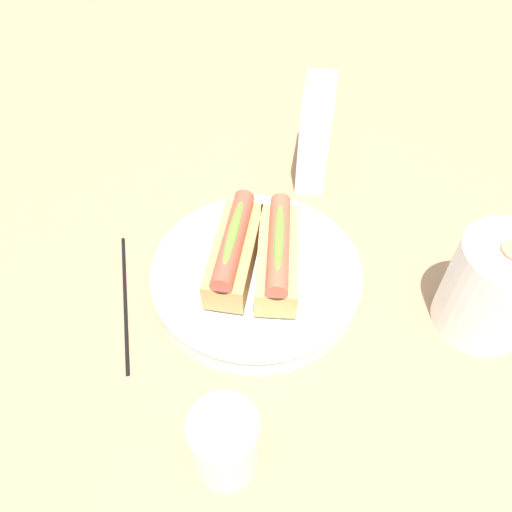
{
  "coord_description": "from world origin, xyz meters",
  "views": [
    {
      "loc": [
        0.42,
        -0.02,
        0.53
      ],
      "look_at": [
        0.01,
        -0.0,
        0.06
      ],
      "focal_mm": 35.02,
      "sensor_mm": 36.0,
      "label": 1
    }
  ],
  "objects_px": {
    "serving_bowl": "(256,275)",
    "hotdog_back": "(278,254)",
    "hotdog_front": "(234,250)",
    "napkin_box": "(316,133)",
    "chopstick_near": "(125,299)",
    "water_glass": "(225,445)",
    "paper_towel_roll": "(493,288)"
  },
  "relations": [
    {
      "from": "hotdog_back",
      "to": "serving_bowl",
      "type": "bearing_deg",
      "value": -100.2
    },
    {
      "from": "hotdog_back",
      "to": "water_glass",
      "type": "distance_m",
      "value": 0.23
    },
    {
      "from": "water_glass",
      "to": "chopstick_near",
      "type": "distance_m",
      "value": 0.25
    },
    {
      "from": "chopstick_near",
      "to": "paper_towel_roll",
      "type": "bearing_deg",
      "value": 74.92
    },
    {
      "from": "hotdog_front",
      "to": "chopstick_near",
      "type": "xyz_separation_m",
      "value": [
        0.02,
        -0.14,
        -0.06
      ]
    },
    {
      "from": "serving_bowl",
      "to": "hotdog_back",
      "type": "distance_m",
      "value": 0.05
    },
    {
      "from": "water_glass",
      "to": "napkin_box",
      "type": "distance_m",
      "value": 0.48
    },
    {
      "from": "hotdog_back",
      "to": "hotdog_front",
      "type": "bearing_deg",
      "value": -100.2
    },
    {
      "from": "hotdog_front",
      "to": "chopstick_near",
      "type": "distance_m",
      "value": 0.16
    },
    {
      "from": "hotdog_front",
      "to": "napkin_box",
      "type": "xyz_separation_m",
      "value": [
        -0.22,
        0.13,
        0.01
      ]
    },
    {
      "from": "chopstick_near",
      "to": "serving_bowl",
      "type": "bearing_deg",
      "value": 87.55
    },
    {
      "from": "serving_bowl",
      "to": "paper_towel_roll",
      "type": "bearing_deg",
      "value": 76.35
    },
    {
      "from": "serving_bowl",
      "to": "water_glass",
      "type": "height_order",
      "value": "water_glass"
    },
    {
      "from": "hotdog_front",
      "to": "paper_towel_roll",
      "type": "xyz_separation_m",
      "value": [
        0.07,
        0.3,
        -0.0
      ]
    },
    {
      "from": "hotdog_back",
      "to": "paper_towel_roll",
      "type": "xyz_separation_m",
      "value": [
        0.06,
        0.25,
        -0.0
      ]
    },
    {
      "from": "serving_bowl",
      "to": "hotdog_front",
      "type": "bearing_deg",
      "value": -100.2
    },
    {
      "from": "napkin_box",
      "to": "chopstick_near",
      "type": "bearing_deg",
      "value": -36.14
    },
    {
      "from": "serving_bowl",
      "to": "water_glass",
      "type": "bearing_deg",
      "value": -9.67
    },
    {
      "from": "water_glass",
      "to": "chopstick_near",
      "type": "relative_size",
      "value": 0.41
    },
    {
      "from": "hotdog_front",
      "to": "water_glass",
      "type": "bearing_deg",
      "value": -2.86
    },
    {
      "from": "hotdog_front",
      "to": "water_glass",
      "type": "height_order",
      "value": "hotdog_front"
    },
    {
      "from": "chopstick_near",
      "to": "hotdog_back",
      "type": "bearing_deg",
      "value": 85.25
    },
    {
      "from": "serving_bowl",
      "to": "chopstick_near",
      "type": "relative_size",
      "value": 1.25
    },
    {
      "from": "chopstick_near",
      "to": "water_glass",
      "type": "bearing_deg",
      "value": 23.52
    },
    {
      "from": "chopstick_near",
      "to": "hotdog_front",
      "type": "bearing_deg",
      "value": 90.68
    },
    {
      "from": "water_glass",
      "to": "napkin_box",
      "type": "bearing_deg",
      "value": 163.1
    },
    {
      "from": "water_glass",
      "to": "chopstick_near",
      "type": "xyz_separation_m",
      "value": [
        -0.21,
        -0.13,
        -0.04
      ]
    },
    {
      "from": "hotdog_back",
      "to": "napkin_box",
      "type": "distance_m",
      "value": 0.24
    },
    {
      "from": "hotdog_front",
      "to": "hotdog_back",
      "type": "relative_size",
      "value": 1.02
    },
    {
      "from": "serving_bowl",
      "to": "hotdog_back",
      "type": "height_order",
      "value": "hotdog_back"
    },
    {
      "from": "hotdog_front",
      "to": "napkin_box",
      "type": "relative_size",
      "value": 1.05
    },
    {
      "from": "hotdog_back",
      "to": "paper_towel_roll",
      "type": "bearing_deg",
      "value": 75.98
    }
  ]
}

